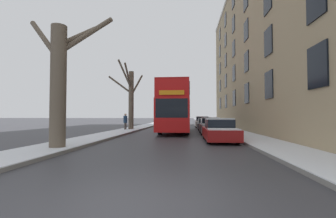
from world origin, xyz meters
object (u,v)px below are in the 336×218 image
(bare_tree_left_0, at_px, (60,79))
(parked_car_3, at_px, (202,122))
(parked_car_0, at_px, (219,130))
(oncoming_van, at_px, (170,117))
(bare_tree_left_1, at_px, (130,97))
(parked_car_1, at_px, (210,126))
(pedestrian_left_sidewalk, at_px, (125,121))
(double_decker_bus, at_px, (176,106))
(parked_car_2, at_px, (205,124))

(bare_tree_left_0, height_order, parked_car_3, bare_tree_left_0)
(parked_car_0, relative_size, oncoming_van, 0.83)
(parked_car_3, bearing_deg, bare_tree_left_1, -138.07)
(parked_car_1, xyz_separation_m, parked_car_3, (-0.00, 10.83, 0.02))
(bare_tree_left_0, xyz_separation_m, pedestrian_left_sidewalk, (-0.66, 12.94, -2.23))
(parked_car_1, relative_size, pedestrian_left_sidewalk, 2.25)
(double_decker_bus, bearing_deg, parked_car_0, -68.73)
(bare_tree_left_1, distance_m, parked_car_2, 8.61)
(bare_tree_left_0, bearing_deg, pedestrian_left_sidewalk, 92.93)
(bare_tree_left_0, xyz_separation_m, double_decker_bus, (4.57, 12.12, -0.75))
(parked_car_2, relative_size, oncoming_van, 0.73)
(parked_car_1, height_order, oncoming_van, oncoming_van)
(pedestrian_left_sidewalk, bearing_deg, oncoming_van, 171.32)
(parked_car_3, xyz_separation_m, oncoming_van, (-4.77, 6.68, 0.65))
(parked_car_1, bearing_deg, parked_car_3, 90.00)
(bare_tree_left_0, bearing_deg, oncoming_van, 84.05)
(parked_car_0, distance_m, parked_car_1, 5.65)
(double_decker_bus, relative_size, parked_car_2, 2.98)
(parked_car_1, bearing_deg, double_decker_bus, 144.21)
(parked_car_2, bearing_deg, parked_car_0, -90.00)
(double_decker_bus, distance_m, parked_car_2, 4.68)
(parked_car_2, distance_m, pedestrian_left_sidewalk, 8.59)
(parked_car_0, xyz_separation_m, parked_car_2, (0.00, 10.87, -0.04))
(bare_tree_left_1, bearing_deg, parked_car_1, -24.88)
(parked_car_2, bearing_deg, pedestrian_left_sidewalk, -165.17)
(bare_tree_left_0, bearing_deg, double_decker_bus, 69.33)
(parked_car_2, relative_size, parked_car_3, 0.91)
(bare_tree_left_0, distance_m, parked_car_3, 22.25)
(parked_car_0, xyz_separation_m, parked_car_3, (-0.00, 16.48, 0.04))
(bare_tree_left_1, height_order, pedestrian_left_sidewalk, bare_tree_left_1)
(bare_tree_left_1, height_order, parked_car_1, bare_tree_left_1)
(bare_tree_left_1, distance_m, oncoming_van, 14.35)
(pedestrian_left_sidewalk, bearing_deg, parked_car_0, 48.69)
(bare_tree_left_0, distance_m, oncoming_van, 27.64)
(parked_car_0, bearing_deg, bare_tree_left_1, 130.42)
(parked_car_2, distance_m, oncoming_van, 13.20)
(parked_car_0, height_order, parked_car_3, parked_car_3)
(parked_car_0, distance_m, parked_car_2, 10.87)
(bare_tree_left_0, relative_size, parked_car_1, 1.65)
(pedestrian_left_sidewalk, bearing_deg, parked_car_1, 74.94)
(parked_car_2, bearing_deg, oncoming_van, 111.22)
(double_decker_bus, bearing_deg, bare_tree_left_1, 163.14)
(oncoming_van, bearing_deg, double_decker_bus, -83.61)
(parked_car_1, bearing_deg, oncoming_van, 105.24)
(double_decker_bus, height_order, oncoming_van, double_decker_bus)
(bare_tree_left_0, relative_size, parked_car_0, 1.48)
(bare_tree_left_1, relative_size, parked_car_3, 1.69)
(bare_tree_left_1, bearing_deg, double_decker_bus, -16.86)
(pedestrian_left_sidewalk, bearing_deg, double_decker_bus, 86.06)
(double_decker_bus, xyz_separation_m, parked_car_0, (3.06, -7.85, -1.81))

